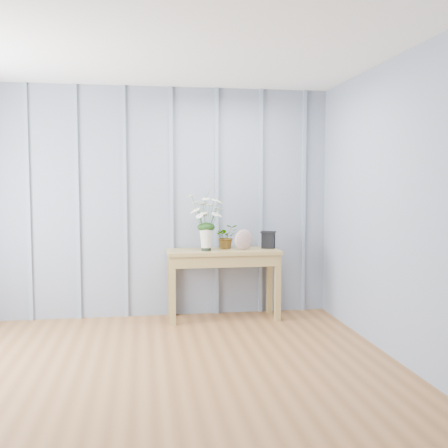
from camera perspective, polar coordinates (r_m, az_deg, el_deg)
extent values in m
plane|color=brown|center=(3.80, -7.65, -18.17)|extent=(4.50, 4.50, 0.00)
cube|color=gray|center=(5.76, -8.24, 2.32)|extent=(4.00, 0.01, 2.50)
cube|color=white|center=(3.66, -8.09, 20.84)|extent=(4.00, 4.50, 0.01)
cube|color=#B9BABF|center=(5.79, -0.92, 4.36)|extent=(0.03, 0.01, 0.10)
cube|color=gray|center=(5.87, -20.54, 2.12)|extent=(0.04, 0.03, 2.50)
cube|color=gray|center=(5.79, -15.68, 2.21)|extent=(0.04, 0.03, 2.50)
cube|color=gray|center=(5.75, -10.73, 2.28)|extent=(0.04, 0.03, 2.50)
cube|color=gray|center=(5.76, -5.75, 2.34)|extent=(0.04, 0.03, 2.50)
cube|color=gray|center=(5.80, -0.81, 2.38)|extent=(0.04, 0.03, 2.50)
cube|color=gray|center=(5.89, 4.02, 2.40)|extent=(0.04, 0.03, 2.50)
cube|color=gray|center=(6.03, 8.66, 2.41)|extent=(0.04, 0.03, 2.50)
cube|color=olive|center=(5.62, -0.08, -3.01)|extent=(1.20, 0.45, 0.04)
cube|color=olive|center=(5.63, -0.08, -3.82)|extent=(1.13, 0.42, 0.12)
cube|color=olive|center=(5.45, -5.62, -7.27)|extent=(0.06, 0.06, 0.71)
cube|color=olive|center=(5.61, 5.85, -6.92)|extent=(0.06, 0.06, 0.71)
cube|color=olive|center=(5.80, -5.82, -6.56)|extent=(0.06, 0.06, 0.71)
cube|color=olive|center=(5.96, 4.97, -6.25)|extent=(0.06, 0.06, 0.71)
cylinder|color=black|center=(5.53, -1.95, -2.59)|extent=(0.10, 0.10, 0.07)
cone|color=silver|center=(5.52, -1.95, -1.58)|extent=(0.16, 0.16, 0.24)
ellipsoid|color=#12360F|center=(5.51, -1.96, -0.34)|extent=(0.19, 0.15, 0.10)
imported|color=#12360F|center=(5.70, 0.24, -1.37)|extent=(0.27, 0.24, 0.26)
ellipsoid|color=#824A51|center=(5.57, 2.14, -1.73)|extent=(0.23, 0.13, 0.22)
cube|color=black|center=(5.73, 4.84, -1.82)|extent=(0.17, 0.15, 0.17)
cube|color=black|center=(5.73, 4.85, -0.88)|extent=(0.19, 0.17, 0.02)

